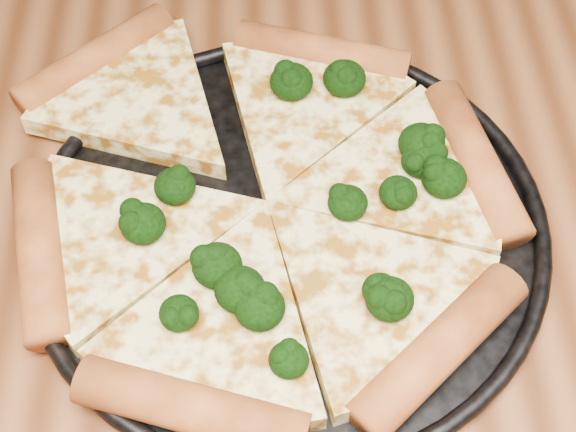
{
  "coord_description": "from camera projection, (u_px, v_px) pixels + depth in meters",
  "views": [
    {
      "loc": [
        -0.07,
        -0.16,
        1.18
      ],
      "look_at": [
        -0.06,
        0.13,
        0.77
      ],
      "focal_mm": 51.0,
      "sensor_mm": 36.0,
      "label": 1
    }
  ],
  "objects": [
    {
      "name": "pizza_pan",
      "position": [
        288.0,
        224.0,
        0.52
      ],
      "size": [
        0.33,
        0.33,
        0.02
      ],
      "color": "black",
      "rests_on": "dining_table"
    },
    {
      "name": "pizza",
      "position": [
        259.0,
        198.0,
        0.52
      ],
      "size": [
        0.34,
        0.35,
        0.03
      ],
      "rotation": [
        0.0,
        0.0,
        -0.31
      ],
      "color": "#FFF49C",
      "rests_on": "pizza_pan"
    },
    {
      "name": "broccoli_florets",
      "position": [
        317.0,
        203.0,
        0.5
      ],
      "size": [
        0.22,
        0.23,
        0.02
      ],
      "color": "black",
      "rests_on": "pizza"
    }
  ]
}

